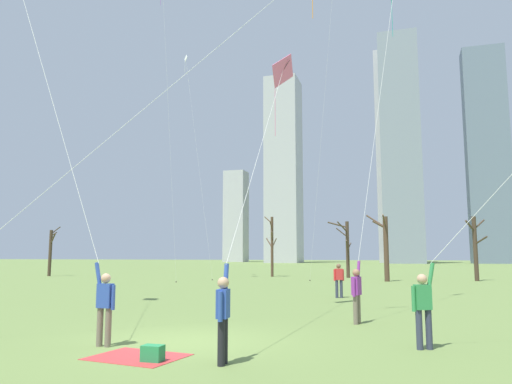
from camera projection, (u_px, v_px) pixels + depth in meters
ground_plane at (183, 342)px, 11.60m from camera, size 400.00×400.00×0.00m
kite_flyer_midfield_center_yellow at (454, 269)px, 10.72m from camera, size 7.00×1.24×8.93m
kite_flyer_far_back_blue at (69, 175)px, 12.42m from camera, size 8.90×3.35×18.03m
kite_flyer_midfield_right_teal at (367, 209)px, 16.12m from camera, size 1.87×7.17×14.61m
kite_flyer_foreground_left_orange at (11, 243)px, 12.11m from camera, size 8.50×6.31×12.04m
kite_flyer_midfield_left_pink at (247, 217)px, 11.66m from camera, size 1.40×10.01×9.89m
bystander_strolling_midfield at (339, 279)px, 23.59m from camera, size 0.48×0.31×1.62m
distant_kite_drifting_right_white at (189, 87)px, 45.53m from camera, size 4.36×3.05×20.97m
distant_kite_drifting_left_purple at (164, 12)px, 40.64m from camera, size 2.55×0.92×24.97m
picnic_spot at (146, 355)px, 9.59m from camera, size 1.98×1.64×0.31m
bare_tree_far_right_edge at (51, 251)px, 48.50m from camera, size 1.27×1.22×4.89m
bare_tree_center at (475, 246)px, 39.15m from camera, size 1.78×2.24×5.13m
bare_tree_leftmost at (347, 246)px, 44.79m from camera, size 2.03×3.15×5.15m
bare_tree_left_of_center at (272, 244)px, 47.18m from camera, size 1.78×3.35×5.82m
bare_tree_rightmost at (385, 246)px, 38.51m from camera, size 1.72×1.78×5.29m
skyline_wide_slab at (284, 169)px, 136.62m from camera, size 9.00×9.77×56.54m
skyline_mid_tower_right at (401, 146)px, 124.43m from camera, size 9.89×5.64×59.43m
skyline_slender_spire at (387, 156)px, 139.57m from camera, size 5.70×10.18×59.95m
skyline_squat_block at (236, 216)px, 153.50m from camera, size 6.58×6.13×28.34m
skyline_tall_tower at (488, 154)px, 123.39m from camera, size 10.03×6.02×54.92m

